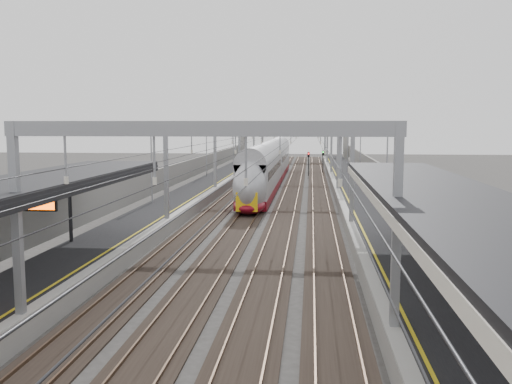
% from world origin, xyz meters
% --- Properties ---
extents(ground, '(260.00, 260.00, 0.00)m').
position_xyz_m(ground, '(0.00, 0.00, 0.00)').
color(ground, '#383533').
rests_on(ground, ground).
extents(platform_left, '(4.00, 120.00, 1.00)m').
position_xyz_m(platform_left, '(-8.00, 45.00, 0.50)').
color(platform_left, black).
rests_on(platform_left, ground).
extents(platform_right, '(4.00, 120.00, 1.00)m').
position_xyz_m(platform_right, '(8.00, 45.00, 0.50)').
color(platform_right, black).
rests_on(platform_right, ground).
extents(tracks, '(11.40, 140.00, 0.20)m').
position_xyz_m(tracks, '(0.00, 45.00, 0.05)').
color(tracks, black).
rests_on(tracks, ground).
extents(overhead_line, '(13.00, 140.00, 6.60)m').
position_xyz_m(overhead_line, '(0.00, 51.62, 6.14)').
color(overhead_line, gray).
rests_on(overhead_line, platform_left).
extents(canopy_right, '(4.40, 30.00, 4.24)m').
position_xyz_m(canopy_right, '(8.03, 2.99, 5.09)').
color(canopy_right, black).
rests_on(canopy_right, platform_right).
extents(overbridge, '(22.00, 2.20, 6.90)m').
position_xyz_m(overbridge, '(0.00, 100.00, 5.31)').
color(overbridge, gray).
rests_on(overbridge, ground).
extents(wall_left, '(0.30, 120.00, 3.20)m').
position_xyz_m(wall_left, '(-11.20, 45.00, 1.60)').
color(wall_left, gray).
rests_on(wall_left, ground).
extents(wall_right, '(0.30, 120.00, 3.20)m').
position_xyz_m(wall_right, '(11.20, 45.00, 1.60)').
color(wall_right, gray).
rests_on(wall_right, ground).
extents(train, '(2.79, 50.80, 4.41)m').
position_xyz_m(train, '(-1.50, 52.20, 2.16)').
color(train, maroon).
rests_on(train, ground).
extents(bench, '(0.90, 1.85, 0.93)m').
position_xyz_m(bench, '(9.37, 13.61, 1.56)').
color(bench, black).
rests_on(bench, platform_right).
extents(signal_green, '(0.32, 0.32, 3.48)m').
position_xyz_m(signal_green, '(-5.20, 72.60, 2.42)').
color(signal_green, black).
rests_on(signal_green, ground).
extents(signal_red_near, '(0.32, 0.32, 3.48)m').
position_xyz_m(signal_red_near, '(3.20, 67.33, 2.42)').
color(signal_red_near, black).
rests_on(signal_red_near, ground).
extents(signal_red_far, '(0.32, 0.32, 3.48)m').
position_xyz_m(signal_red_far, '(5.40, 72.11, 2.42)').
color(signal_red_far, black).
rests_on(signal_red_far, ground).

